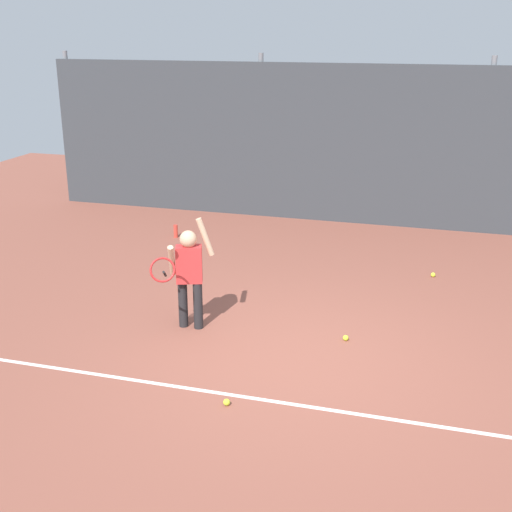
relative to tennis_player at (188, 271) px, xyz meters
The scene contains 11 objects.
ground_plane 1.67m from the tennis_player, 18.63° to the right, with size 20.00×20.00×0.00m, color brown.
court_line_baseline 2.07m from the tennis_player, 42.97° to the right, with size 9.00×0.05×0.00m, color white.
back_fence_windscreen 5.25m from the tennis_player, 74.17° to the left, with size 12.07×0.08×2.81m, color #383D42.
fence_post_0 6.80m from the tennis_player, 131.35° to the left, with size 0.09×0.09×2.96m, color slate.
fence_post_1 5.16m from the tennis_player, 96.09° to the left, with size 0.09×0.09×2.96m, color slate.
fence_post_2 6.14m from the tennis_player, 56.30° to the left, with size 0.09×0.09×2.96m, color slate.
tennis_player is the anchor object (origin of this frame).
water_bottle 3.67m from the tennis_player, 115.20° to the left, with size 0.07×0.07×0.22m, color #D83F33.
tennis_ball_1 3.80m from the tennis_player, 42.75° to the left, with size 0.07×0.07×0.07m, color #CCE033.
tennis_ball_2 1.97m from the tennis_player, ahead, with size 0.07×0.07×0.07m, color #CCE033.
tennis_ball_7 1.92m from the tennis_player, 57.55° to the right, with size 0.07×0.07×0.07m, color #CCE033.
Camera 1 is at (1.31, -6.20, 3.41)m, focal length 46.32 mm.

